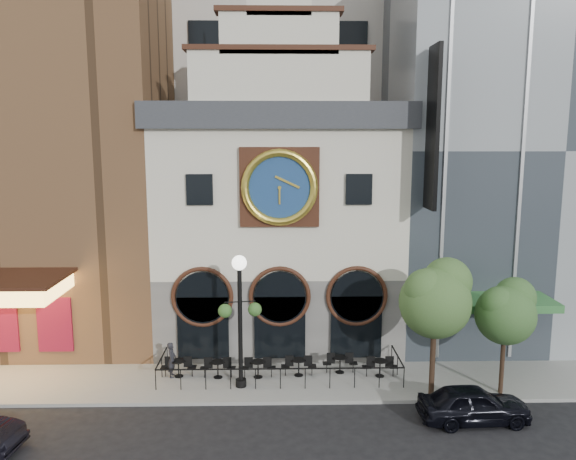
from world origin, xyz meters
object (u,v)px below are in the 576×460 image
Objects in this scene: car_right at (474,404)px; lamppost at (240,307)px; pedestrian at (172,360)px; tree_right at (506,310)px; bistro_2 at (258,368)px; bistro_3 at (299,366)px; bistro_1 at (218,368)px; tree_left at (436,297)px; bistro_5 at (380,367)px; bistro_4 at (340,363)px; bistro_0 at (179,367)px.

lamppost is (-9.06, 2.98, 3.01)m from car_right.
pedestrian is 0.33× the size of tree_right.
bistro_2 is 1.00× the size of bistro_3.
lamppost reaches higher than bistro_2.
tree_left is at bearing -12.10° from bistro_1.
car_right reaches higher than bistro_5.
bistro_4 is at bearing 165.62° from bistro_5.
car_right is (8.35, -3.87, 0.10)m from bistro_2.
bistro_0 is 1.00× the size of bistro_4.
bistro_0 is at bearing -94.38° from pedestrian.
bistro_2 is 0.27× the size of tree_left.
bistro_1 is at bearing 179.51° from bistro_2.
tree_right is at bearing -19.33° from bistro_5.
pedestrian reaches higher than car_right.
bistro_1 is 3.62m from bistro_3.
tree_left is at bearing -175.59° from tree_right.
pedestrian is (-7.59, -0.26, 0.34)m from bistro_4.
bistro_2 is 10.90m from tree_right.
bistro_1 is 1.00× the size of bistro_2.
bistro_0 is 0.32× the size of tree_right.
lamppost is at bearing -39.97° from bistro_1.
car_right reaches higher than bistro_1.
lamppost is (2.86, -1.05, 3.11)m from bistro_0.
bistro_4 is 0.32× the size of tree_right.
bistro_0 is 5.39m from bistro_3.
pedestrian is (-9.34, 0.19, 0.34)m from bistro_5.
bistro_2 and bistro_4 have the same top height.
bistro_4 is at bearing -88.24° from pedestrian.
bistro_5 is at bearing -1.06° from bistro_0.
pedestrian is at bearing 169.28° from tree_left.
tree_left is (1.83, -1.93, 3.79)m from bistro_5.
lamppost is (-4.43, -1.33, 3.11)m from bistro_4.
bistro_5 is at bearing -0.10° from bistro_2.
bistro_4 is 1.80m from bistro_5.
bistro_3 is at bearing -0.02° from bistro_0.
pedestrian is at bearing 177.34° from bistro_2.
car_right reaches higher than bistro_3.
bistro_4 is (3.72, 0.44, 0.00)m from bistro_2.
tree_left is (3.58, -2.37, 3.79)m from bistro_4.
car_right reaches higher than bistro_0.
bistro_3 is 0.27× the size of lamppost.
bistro_0 and bistro_3 have the same top height.
bistro_1 is 10.87m from car_right.
tree_left is (10.87, -2.09, 3.79)m from bistro_0.
bistro_2 is 0.99× the size of pedestrian.
bistro_0 is at bearing -177.80° from bistro_4.
tree_left is 1.18× the size of tree_right.
bistro_2 is at bearing 43.91° from lamppost.
bistro_1 and bistro_5 have the same top height.
bistro_0 is 14.34m from tree_right.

